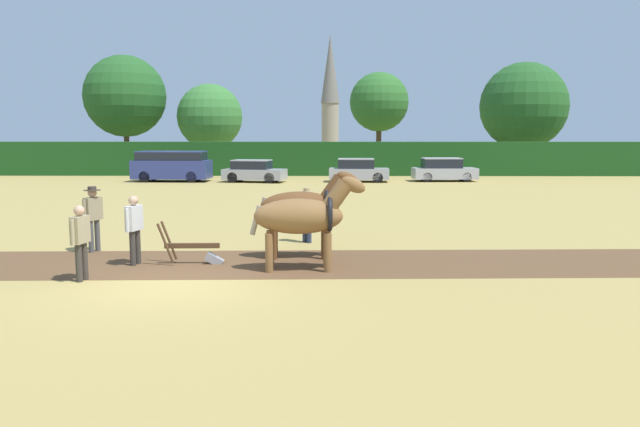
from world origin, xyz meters
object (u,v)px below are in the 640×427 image
object	(u,v)px
draft_horse_lead_left	(303,216)
parked_car_center	(443,170)
tree_center	(524,106)
draft_horse_lead_right	(304,208)
farmer_onlooker_right	(93,213)
farmer_beside_team	(307,211)
tree_far_left	(125,96)
parked_car_left	(254,171)
church_spire	(330,94)
plow	(197,251)
tree_left	(210,117)
farmer_at_plow	(134,225)
tree_center_left	(379,102)
parked_van	(172,166)
parked_car_center_left	(358,171)
farmer_onlooker_left	(80,237)

from	to	relation	value
draft_horse_lead_left	parked_car_center	distance (m)	27.93
tree_center	draft_horse_lead_right	xyz separation A→B (m)	(-17.03, -37.39, -4.07)
farmer_onlooker_right	parked_car_center	size ratio (longest dim) A/B	0.42
farmer_beside_team	draft_horse_lead_right	bearing A→B (deg)	-129.26
tree_far_left	parked_car_left	distance (m)	18.06
draft_horse_lead_right	farmer_beside_team	distance (m)	2.25
tree_center	church_spire	bearing A→B (deg)	123.48
farmer_beside_team	parked_car_center	bearing A→B (deg)	31.38
tree_far_left	plow	size ratio (longest dim) A/B	6.04
tree_left	draft_horse_lead_left	bearing A→B (deg)	-76.39
draft_horse_lead_right	farmer_at_plow	world-z (taller)	draft_horse_lead_right
tree_center_left	church_spire	world-z (taller)	church_spire
tree_center_left	church_spire	size ratio (longest dim) A/B	0.54
farmer_beside_team	parked_car_center	world-z (taller)	farmer_beside_team
farmer_onlooker_right	tree_center	bearing A→B (deg)	83.34
tree_center_left	plow	size ratio (longest dim) A/B	5.14
draft_horse_lead_right	tree_left	bearing A→B (deg)	102.16
tree_far_left	farmer_onlooker_right	xyz separation A→B (m)	(10.59, -35.90, -5.11)
draft_horse_lead_left	farmer_onlooker_right	xyz separation A→B (m)	(-5.69, 2.16, -0.22)
draft_horse_lead_left	farmer_beside_team	bearing A→B (deg)	88.75
plow	parked_car_left	world-z (taller)	parked_car_left
farmer_at_plow	parked_car_center	world-z (taller)	farmer_at_plow
tree_center	draft_horse_lead_right	world-z (taller)	tree_center
tree_center_left	parked_car_left	distance (m)	15.95
tree_far_left	church_spire	size ratio (longest dim) A/B	0.64
draft_horse_lead_left	draft_horse_lead_right	distance (m)	1.44
plow	parked_van	bearing A→B (deg)	103.35
tree_center	draft_horse_lead_right	distance (m)	41.29
plow	farmer_onlooker_right	xyz separation A→B (m)	(-3.08, 1.53, 0.72)
plow	farmer_at_plow	size ratio (longest dim) A/B	0.94
farmer_beside_team	farmer_onlooker_right	bearing A→B (deg)	155.74
draft_horse_lead_right	farmer_onlooker_right	bearing A→B (deg)	170.82
parked_van	parked_car_center	bearing A→B (deg)	4.08
farmer_at_plow	parked_car_left	distance (m)	25.28
tree_center_left	parked_car_left	size ratio (longest dim) A/B	1.94
tree_left	church_spire	bearing A→B (deg)	67.48
farmer_beside_team	parked_car_center	xyz separation A→B (m)	(8.19, 23.05, -0.18)
farmer_beside_team	farmer_onlooker_right	world-z (taller)	farmer_onlooker_right
tree_center	parked_car_left	distance (m)	25.30
tree_center_left	plow	xyz separation A→B (m)	(-7.41, -37.36, -5.33)
parked_car_center_left	parked_car_center	world-z (taller)	parked_car_center
tree_far_left	draft_horse_lead_left	distance (m)	41.69
farmer_onlooker_left	plow	bearing A→B (deg)	49.95
tree_center	parked_car_left	size ratio (longest dim) A/B	2.15
tree_center_left	draft_horse_lead_right	size ratio (longest dim) A/B	3.04
farmer_onlooker_right	parked_car_center_left	size ratio (longest dim) A/B	0.45
tree_center	farmer_at_plow	bearing A→B (deg)	-118.80
farmer_at_plow	church_spire	bearing A→B (deg)	100.88
tree_center_left	parked_car_center_left	xyz separation A→B (m)	(-2.28, -11.88, -4.92)
parked_van	plow	bearing A→B (deg)	-72.01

